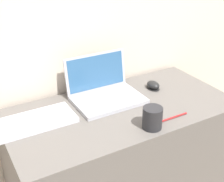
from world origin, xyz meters
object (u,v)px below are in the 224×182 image
object	(u,v)px
computer_mouse	(153,85)
external_keyboard	(32,122)
laptop	(104,91)
pen	(173,117)
drink_cup	(152,117)

from	to	relation	value
computer_mouse	external_keyboard	xyz separation A→B (m)	(-0.68, -0.02, -0.01)
laptop	computer_mouse	world-z (taller)	laptop
laptop	pen	distance (m)	0.38
laptop	external_keyboard	bearing A→B (deg)	-171.90
laptop	computer_mouse	distance (m)	0.29
drink_cup	external_keyboard	world-z (taller)	drink_cup
computer_mouse	drink_cup	bearing A→B (deg)	-127.05
laptop	drink_cup	xyz separation A→B (m)	(0.05, -0.34, 0.01)
pen	external_keyboard	bearing A→B (deg)	154.79
drink_cup	computer_mouse	xyz separation A→B (m)	(0.23, 0.31, -0.03)
computer_mouse	pen	world-z (taller)	computer_mouse
computer_mouse	pen	bearing A→B (deg)	-109.09
laptop	external_keyboard	world-z (taller)	laptop
laptop	external_keyboard	distance (m)	0.40
laptop	computer_mouse	xyz separation A→B (m)	(0.28, -0.03, -0.03)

